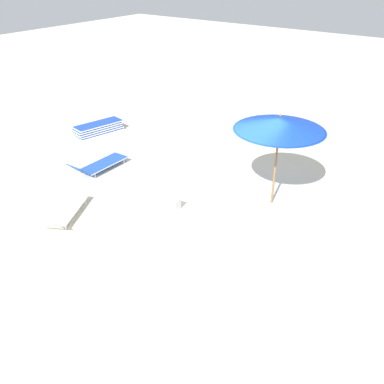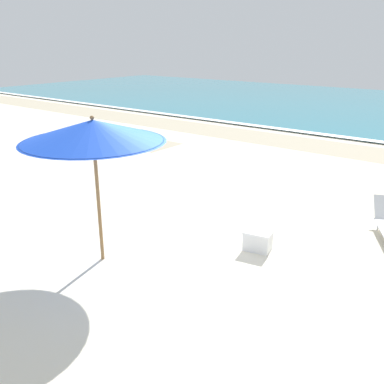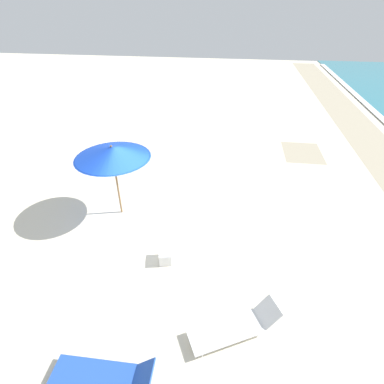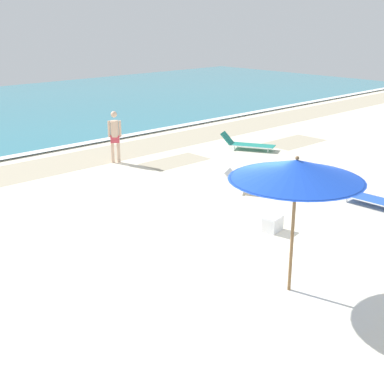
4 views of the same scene
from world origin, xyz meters
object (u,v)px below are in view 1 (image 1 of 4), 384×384
lounger_stack (99,128)px  sun_lounger_beside_umbrella (98,165)px  sun_lounger_near_water_left (62,213)px  beach_umbrella (280,124)px  cooler_box (170,204)px

lounger_stack → sun_lounger_beside_umbrella: 3.27m
sun_lounger_near_water_left → lounger_stack: bearing=-78.7°
beach_umbrella → lounger_stack: beach_umbrella is taller
sun_lounger_near_water_left → cooler_box: sun_lounger_near_water_left is taller
lounger_stack → sun_lounger_near_water_left: (-3.75, 4.75, 0.01)m
lounger_stack → sun_lounger_beside_umbrella: bearing=149.4°
sun_lounger_near_water_left → cooler_box: size_ratio=3.78×
beach_umbrella → sun_lounger_beside_umbrella: beach_umbrella is taller
sun_lounger_beside_umbrella → sun_lounger_near_water_left: bearing=117.5°
beach_umbrella → lounger_stack: bearing=-5.7°
lounger_stack → sun_lounger_beside_umbrella: size_ratio=0.98×
sun_lounger_beside_umbrella → sun_lounger_near_water_left: (-1.36, 2.51, 0.00)m
lounger_stack → beach_umbrella: bearing=-173.2°
lounger_stack → cooler_box: 6.32m
cooler_box → beach_umbrella: bearing=-146.2°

